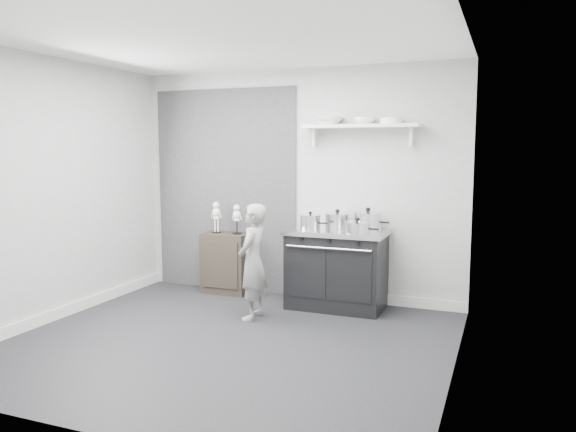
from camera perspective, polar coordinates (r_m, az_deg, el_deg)
name	(u,v)px	position (r m, az deg, el deg)	size (l,w,h in m)	color
ground	(227,342)	(5.32, -6.18, -12.63)	(4.00, 4.00, 0.00)	black
room_shell	(224,163)	(5.19, -6.52, 5.35)	(4.02, 3.62, 2.71)	#9F9F9D
wall_shelf	(360,127)	(6.31, 7.36, 8.95)	(1.30, 0.26, 0.24)	silver
stove	(337,268)	(6.30, 4.98, -5.32)	(1.10, 0.69, 0.88)	black
side_cabinet	(226,263)	(6.98, -6.28, -4.77)	(0.57, 0.33, 0.74)	black
child	(253,262)	(5.86, -3.59, -4.65)	(0.44, 0.29, 1.21)	gray
pot_front_left	(310,222)	(6.22, 2.29, -0.60)	(0.31, 0.23, 0.20)	silver
pot_back_left	(337,220)	(6.35, 5.04, -0.45)	(0.37, 0.28, 0.21)	silver
pot_back_right	(368,221)	(6.23, 8.11, -0.48)	(0.39, 0.31, 0.25)	silver
pot_front_right	(358,227)	(5.96, 7.07, -1.16)	(0.37, 0.28, 0.17)	silver
skeleton_full	(216,215)	(6.95, -7.29, 0.11)	(0.12, 0.08, 0.44)	silver
skeleton_torso	(237,217)	(6.82, -5.22, -0.12)	(0.12, 0.07, 0.41)	silver
bowl_large	(328,121)	(6.41, 4.10, 9.61)	(0.34, 0.34, 0.08)	white
bowl_small	(365,121)	(6.29, 7.79, 9.57)	(0.23, 0.23, 0.07)	white
plate_stack	(391,121)	(6.23, 10.43, 9.49)	(0.24, 0.24, 0.06)	white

